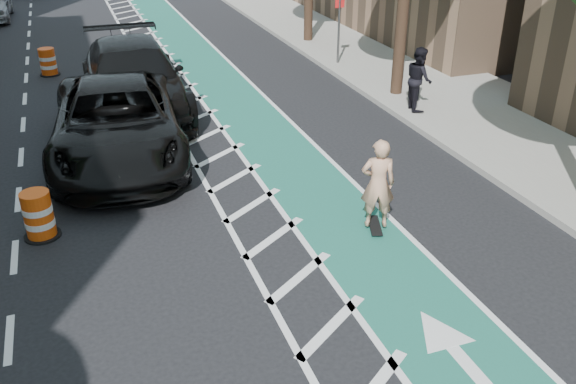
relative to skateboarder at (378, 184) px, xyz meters
name	(u,v)px	position (x,y,z in m)	size (l,w,h in m)	color
ground	(216,295)	(-3.50, -1.03, -1.01)	(120.00, 120.00, 0.00)	black
bike_lane	(231,96)	(-0.50, 8.97, -1.01)	(2.00, 90.00, 0.01)	#185744
buffer_strip	(185,102)	(-2.00, 8.97, -1.01)	(1.40, 90.00, 0.01)	silver
sidewalk_right	(410,74)	(6.00, 8.97, -0.94)	(5.00, 90.00, 0.15)	gray
curb_right	(347,81)	(3.55, 8.97, -0.93)	(0.12, 90.00, 0.16)	gray
sign_post	(339,30)	(4.10, 10.97, 0.34)	(0.35, 0.08, 2.47)	#4C4C4C
skateboard	(375,225)	(0.00, 0.00, -0.93)	(0.46, 0.79, 0.10)	black
skateboarder	(378,184)	(0.00, 0.00, 0.00)	(0.66, 0.43, 1.82)	tan
suv_near	(117,122)	(-4.32, 5.36, -0.09)	(3.04, 6.60, 1.83)	black
suv_far	(133,78)	(-3.50, 8.70, -0.03)	(2.76, 6.79, 1.97)	black
pedestrian	(419,79)	(4.20, 5.56, 0.05)	(0.89, 0.69, 1.83)	black
barrel_a	(39,216)	(-6.20, 1.97, -0.56)	(0.70, 0.70, 0.95)	#D8490B
barrel_b	(72,105)	(-5.30, 8.47, -0.56)	(0.71, 0.71, 0.96)	#D85A0B
barrel_c	(48,63)	(-5.90, 13.48, -0.57)	(0.69, 0.69, 0.94)	#DE470B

